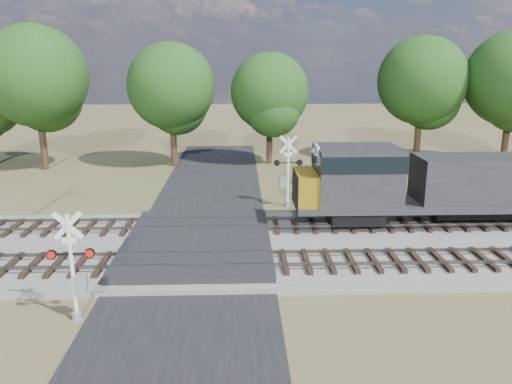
{
  "coord_description": "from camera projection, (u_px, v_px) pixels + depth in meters",
  "views": [
    {
      "loc": [
        2.06,
        -22.48,
        9.13
      ],
      "look_at": [
        2.87,
        2.0,
        2.52
      ],
      "focal_mm": 35.0,
      "sensor_mm": 36.0,
      "label": 1
    }
  ],
  "objects": [
    {
      "name": "crossing_signal_near",
      "position": [
        75.0,
        276.0,
        17.57
      ],
      "size": [
        1.65,
        0.36,
        4.09
      ],
      "rotation": [
        0.0,
        0.0,
        0.08
      ],
      "color": "silver",
      "rests_on": "ground"
    },
    {
      "name": "track_far",
      "position": [
        260.0,
        225.0,
        26.89
      ],
      "size": [
        140.0,
        2.6,
        0.33
      ],
      "color": "black",
      "rests_on": "ballast_bed"
    },
    {
      "name": "equipment_shed",
      "position": [
        352.0,
        172.0,
        35.18
      ],
      "size": [
        4.45,
        4.45,
        2.67
      ],
      "rotation": [
        0.0,
        0.0,
        0.15
      ],
      "color": "#40231B",
      "rests_on": "ground"
    },
    {
      "name": "track_near",
      "position": [
        265.0,
        261.0,
        22.06
      ],
      "size": [
        140.0,
        2.6,
        0.33
      ],
      "color": "black",
      "rests_on": "ballast_bed"
    },
    {
      "name": "road",
      "position": [
        198.0,
        253.0,
        23.99
      ],
      "size": [
        7.0,
        60.0,
        0.08
      ],
      "primitive_type": "cube",
      "color": "black",
      "rests_on": "ground"
    },
    {
      "name": "crossing_panel",
      "position": [
        198.0,
        244.0,
        24.4
      ],
      "size": [
        7.0,
        9.0,
        0.62
      ],
      "primitive_type": "cube",
      "color": "#262628",
      "rests_on": "ground"
    },
    {
      "name": "ballast_bed",
      "position": [
        400.0,
        245.0,
        24.77
      ],
      "size": [
        140.0,
        10.0,
        0.3
      ],
      "primitive_type": "cube",
      "color": "gray",
      "rests_on": "ground"
    },
    {
      "name": "treeline",
      "position": [
        321.0,
        84.0,
        42.17
      ],
      "size": [
        85.5,
        10.29,
        11.89
      ],
      "color": "black",
      "rests_on": "ground"
    },
    {
      "name": "crossing_signal_far",
      "position": [
        286.0,
        177.0,
        31.3
      ],
      "size": [
        1.83,
        0.4,
        4.53
      ],
      "rotation": [
        0.0,
        0.0,
        3.19
      ],
      "color": "silver",
      "rests_on": "ground"
    },
    {
      "name": "ground",
      "position": [
        198.0,
        254.0,
        24.0
      ],
      "size": [
        160.0,
        160.0,
        0.0
      ],
      "primitive_type": "plane",
      "color": "#47512B",
      "rests_on": "ground"
    }
  ]
}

